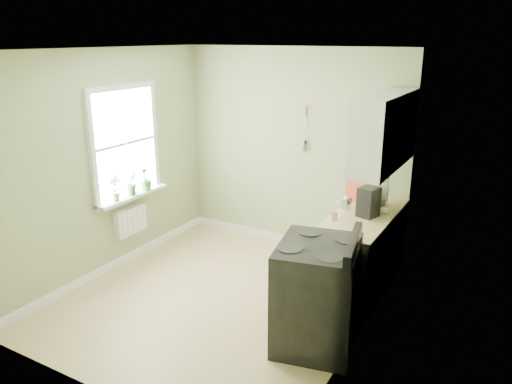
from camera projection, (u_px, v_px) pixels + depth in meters
The scene contains 21 objects.
floor at pixel (220, 298), 5.64m from camera, with size 3.20×3.60×0.02m, color tan.
ceiling at pixel (214, 48), 4.83m from camera, with size 3.20×3.60×0.02m, color white.
wall_back at pixel (292, 150), 6.74m from camera, with size 3.20×0.02×2.70m, color #97A772.
wall_left at pixel (106, 164), 5.99m from camera, with size 0.02×3.60×2.70m, color #97A772.
wall_right at pixel (367, 208), 4.48m from camera, with size 0.02×3.60×2.70m, color #97A772.
base_cabinets at pixel (362, 253), 5.73m from camera, with size 0.60×1.60×0.87m, color white.
countertop at pixel (364, 216), 5.59m from camera, with size 0.64×1.60×0.04m, color #D7C284.
upper_cabinets at pixel (385, 131), 5.32m from camera, with size 0.35×1.40×0.80m, color white.
window at pixel (124, 143), 6.17m from camera, with size 0.06×1.14×1.44m.
window_sill at pixel (133, 196), 6.34m from camera, with size 0.18×1.14×0.04m, color white.
radiator at pixel (130, 221), 6.41m from camera, with size 0.12×0.50×0.35m, color white.
wall_utensils at pixel (305, 136), 6.55m from camera, with size 0.02×0.14×0.58m.
stove at pixel (317, 294), 4.66m from camera, with size 0.89×0.97×1.15m.
stand_mixer at pixel (380, 195), 5.70m from camera, with size 0.28×0.37×0.41m.
kettle at pixel (346, 202), 5.73m from camera, with size 0.17×0.10×0.17m.
coffee_maker at pixel (368, 203), 5.49m from camera, with size 0.24×0.25×0.33m.
red_tray at pixel (359, 188), 5.97m from camera, with size 0.34×0.34×0.02m, color #C5482B.
jar at pixel (334, 216), 5.40m from camera, with size 0.08×0.08×0.09m.
plant_a at pixel (115, 188), 6.03m from camera, with size 0.17×0.12×0.32m, color #326F2D.
plant_b at pixel (131, 183), 6.27m from camera, with size 0.17×0.14×0.31m, color #326F2D.
plant_c at pixel (145, 178), 6.48m from camera, with size 0.17×0.17×0.30m, color #326F2D.
Camera 1 is at (2.83, -4.17, 2.83)m, focal length 35.00 mm.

